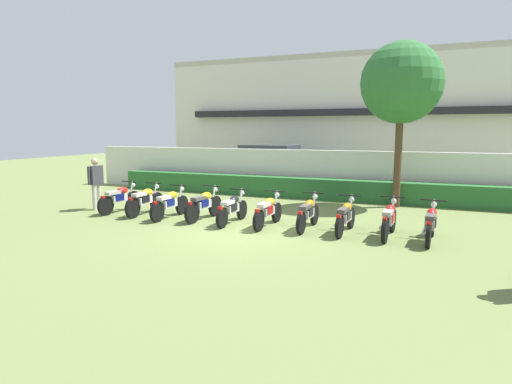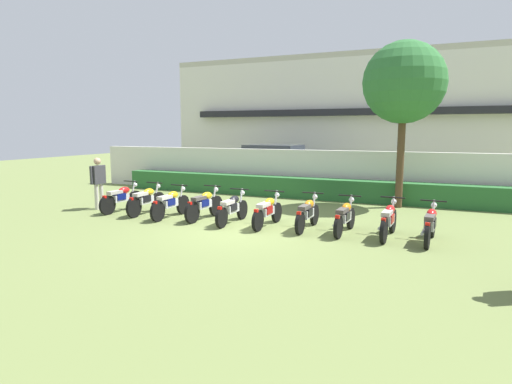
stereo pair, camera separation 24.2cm
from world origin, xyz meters
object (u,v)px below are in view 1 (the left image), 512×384
(parked_car, at_px, (272,164))
(motorcycle_in_row_5, at_px, (268,211))
(tree_near_inspector, at_px, (402,83))
(motorcycle_in_row_1, at_px, (145,200))
(motorcycle_in_row_3, at_px, (204,205))
(motorcycle_in_row_8, at_px, (389,219))
(motorcycle_in_row_2, at_px, (170,203))
(motorcycle_in_row_7, at_px, (345,216))
(motorcycle_in_row_6, at_px, (308,213))
(motorcycle_in_row_9, at_px, (431,223))
(inspector_person, at_px, (96,179))
(motorcycle_in_row_4, at_px, (232,208))
(motorcycle_in_row_0, at_px, (120,198))

(parked_car, distance_m, motorcycle_in_row_5, 9.96)
(tree_near_inspector, relative_size, motorcycle_in_row_1, 3.01)
(motorcycle_in_row_3, distance_m, motorcycle_in_row_8, 5.25)
(parked_car, xyz_separation_m, motorcycle_in_row_1, (-0.80, -9.27, -0.48))
(motorcycle_in_row_2, distance_m, motorcycle_in_row_7, 5.24)
(motorcycle_in_row_5, height_order, motorcycle_in_row_6, motorcycle_in_row_6)
(motorcycle_in_row_1, relative_size, motorcycle_in_row_8, 0.99)
(parked_car, height_order, motorcycle_in_row_8, parked_car)
(motorcycle_in_row_9, distance_m, inspector_person, 10.31)
(motorcycle_in_row_1, relative_size, motorcycle_in_row_6, 1.01)
(motorcycle_in_row_6, bearing_deg, motorcycle_in_row_4, 94.39)
(motorcycle_in_row_2, bearing_deg, motorcycle_in_row_7, -87.33)
(motorcycle_in_row_8, height_order, motorcycle_in_row_9, motorcycle_in_row_8)
(parked_car, xyz_separation_m, motorcycle_in_row_7, (5.45, -9.32, -0.50))
(motorcycle_in_row_3, relative_size, motorcycle_in_row_9, 1.03)
(motorcycle_in_row_1, height_order, motorcycle_in_row_2, motorcycle_in_row_1)
(motorcycle_in_row_2, relative_size, motorcycle_in_row_8, 1.02)
(tree_near_inspector, relative_size, motorcycle_in_row_0, 3.02)
(motorcycle_in_row_7, bearing_deg, motorcycle_in_row_4, 94.54)
(motorcycle_in_row_7, xyz_separation_m, motorcycle_in_row_9, (2.03, -0.11, 0.01))
(motorcycle_in_row_3, xyz_separation_m, motorcycle_in_row_8, (5.25, -0.09, -0.01))
(inspector_person, bearing_deg, motorcycle_in_row_0, -3.90)
(motorcycle_in_row_7, distance_m, motorcycle_in_row_9, 2.03)
(parked_car, relative_size, tree_near_inspector, 0.85)
(tree_near_inspector, xyz_separation_m, motorcycle_in_row_9, (1.13, -4.59, -3.71))
(parked_car, relative_size, inspector_person, 2.71)
(motorcycle_in_row_0, xyz_separation_m, motorcycle_in_row_1, (1.01, -0.03, 0.00))
(motorcycle_in_row_7, height_order, inspector_person, inspector_person)
(motorcycle_in_row_2, xyz_separation_m, motorcycle_in_row_9, (7.27, 0.00, -0.00))
(motorcycle_in_row_2, bearing_deg, motorcycle_in_row_4, -87.51)
(motorcycle_in_row_3, distance_m, motorcycle_in_row_9, 6.21)
(motorcycle_in_row_2, distance_m, motorcycle_in_row_3, 1.08)
(parked_car, xyz_separation_m, motorcycle_in_row_6, (4.44, -9.27, -0.50))
(parked_car, distance_m, motorcycle_in_row_0, 9.43)
(motorcycle_in_row_3, xyz_separation_m, motorcycle_in_row_4, (0.99, -0.15, -0.02))
(motorcycle_in_row_0, height_order, motorcycle_in_row_6, motorcycle_in_row_0)
(motorcycle_in_row_5, xyz_separation_m, motorcycle_in_row_9, (4.14, -0.06, 0.01))
(tree_near_inspector, height_order, motorcycle_in_row_3, tree_near_inspector)
(motorcycle_in_row_6, distance_m, motorcycle_in_row_8, 2.08)
(motorcycle_in_row_4, bearing_deg, motorcycle_in_row_8, -88.87)
(motorcycle_in_row_4, distance_m, inspector_person, 5.12)
(motorcycle_in_row_3, relative_size, motorcycle_in_row_6, 1.02)
(motorcycle_in_row_7, relative_size, motorcycle_in_row_8, 0.96)
(motorcycle_in_row_2, height_order, motorcycle_in_row_5, motorcycle_in_row_2)
(motorcycle_in_row_6, bearing_deg, parked_car, 26.75)
(motorcycle_in_row_0, xyz_separation_m, motorcycle_in_row_8, (8.34, -0.09, 0.00))
(motorcycle_in_row_1, bearing_deg, motorcycle_in_row_0, 88.83)
(motorcycle_in_row_8, bearing_deg, inspector_person, 92.30)
(motorcycle_in_row_6, bearing_deg, motorcycle_in_row_0, 90.92)
(motorcycle_in_row_8, xyz_separation_m, inspector_person, (-9.34, 0.16, 0.58))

